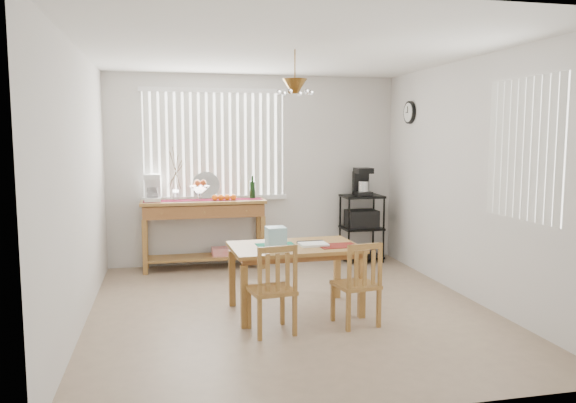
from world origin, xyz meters
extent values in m
cube|color=gray|center=(0.00, 0.00, -0.01)|extent=(4.00, 4.50, 0.01)
cube|color=silver|center=(0.00, 2.30, 1.30)|extent=(4.00, 0.10, 2.60)
cube|color=silver|center=(0.00, -2.30, 1.30)|extent=(4.00, 0.10, 2.60)
cube|color=silver|center=(-2.05, 0.00, 1.30)|extent=(0.10, 4.50, 2.60)
cube|color=silver|center=(2.05, 0.00, 1.30)|extent=(0.10, 4.50, 2.60)
cube|color=white|center=(0.00, 0.00, 2.65)|extent=(4.00, 4.50, 0.10)
cube|color=white|center=(-0.55, 2.25, 1.65)|extent=(1.90, 0.01, 1.40)
cube|color=white|center=(-1.45, 2.23, 1.65)|extent=(0.07, 0.03, 1.40)
cube|color=white|center=(-1.34, 2.23, 1.65)|extent=(0.07, 0.03, 1.40)
cube|color=white|center=(-1.24, 2.23, 1.65)|extent=(0.07, 0.03, 1.40)
cube|color=white|center=(-1.13, 2.23, 1.65)|extent=(0.07, 0.03, 1.40)
cube|color=white|center=(-1.03, 2.23, 1.65)|extent=(0.07, 0.03, 1.40)
cube|color=white|center=(-0.92, 2.23, 1.65)|extent=(0.07, 0.03, 1.40)
cube|color=white|center=(-0.81, 2.23, 1.65)|extent=(0.07, 0.03, 1.40)
cube|color=white|center=(-0.71, 2.23, 1.65)|extent=(0.07, 0.03, 1.40)
cube|color=white|center=(-0.60, 2.23, 1.65)|extent=(0.07, 0.03, 1.40)
cube|color=white|center=(-0.50, 2.23, 1.65)|extent=(0.07, 0.03, 1.40)
cube|color=white|center=(-0.39, 2.23, 1.65)|extent=(0.07, 0.03, 1.40)
cube|color=white|center=(-0.29, 2.23, 1.65)|extent=(0.07, 0.03, 1.40)
cube|color=white|center=(-0.18, 2.23, 1.65)|extent=(0.07, 0.03, 1.40)
cube|color=white|center=(-0.08, 2.23, 1.65)|extent=(0.07, 0.03, 1.40)
cube|color=white|center=(0.03, 2.23, 1.65)|extent=(0.07, 0.03, 1.40)
cube|color=white|center=(0.14, 2.23, 1.65)|extent=(0.07, 0.03, 1.40)
cube|color=white|center=(0.24, 2.23, 1.65)|extent=(0.07, 0.03, 1.40)
cube|color=white|center=(0.35, 2.23, 1.65)|extent=(0.07, 0.03, 1.40)
cube|color=white|center=(-0.55, 2.22, 0.92)|extent=(1.98, 0.06, 0.06)
cube|color=white|center=(-0.55, 2.22, 2.38)|extent=(1.98, 0.06, 0.06)
cube|color=white|center=(2.00, -0.90, 1.65)|extent=(0.01, 1.10, 1.30)
cube|color=white|center=(1.99, -1.40, 1.65)|extent=(0.03, 0.07, 1.30)
cube|color=white|center=(1.99, -1.29, 1.65)|extent=(0.03, 0.07, 1.30)
cube|color=white|center=(1.99, -1.18, 1.65)|extent=(0.03, 0.07, 1.30)
cube|color=white|center=(1.99, -1.07, 1.65)|extent=(0.03, 0.07, 1.30)
cube|color=white|center=(1.99, -0.96, 1.65)|extent=(0.03, 0.07, 1.30)
cube|color=white|center=(1.99, -0.85, 1.65)|extent=(0.03, 0.07, 1.30)
cube|color=white|center=(1.99, -0.74, 1.65)|extent=(0.03, 0.07, 1.30)
cube|color=white|center=(1.99, -0.63, 1.65)|extent=(0.03, 0.07, 1.30)
cube|color=white|center=(1.99, -0.52, 1.65)|extent=(0.03, 0.07, 1.30)
cube|color=white|center=(1.99, -0.41, 1.65)|extent=(0.03, 0.07, 1.30)
cylinder|color=black|center=(1.98, 1.55, 2.08)|extent=(0.04, 0.30, 0.30)
cylinder|color=white|center=(1.95, 1.55, 2.08)|extent=(0.01, 0.25, 0.25)
cylinder|color=brown|center=(0.03, -0.08, 2.43)|extent=(0.01, 0.01, 0.34)
cone|color=brown|center=(0.03, -0.08, 2.25)|extent=(0.24, 0.24, 0.14)
sphere|color=white|center=(0.19, -0.08, 2.19)|extent=(0.05, 0.05, 0.05)
sphere|color=white|center=(0.11, 0.06, 2.19)|extent=(0.05, 0.05, 0.05)
sphere|color=white|center=(-0.05, 0.06, 2.19)|extent=(0.05, 0.05, 0.05)
sphere|color=white|center=(-0.13, -0.08, 2.19)|extent=(0.05, 0.05, 0.05)
sphere|color=white|center=(-0.05, -0.21, 2.19)|extent=(0.05, 0.05, 0.05)
sphere|color=white|center=(0.11, -0.21, 2.19)|extent=(0.05, 0.05, 0.05)
cube|color=olive|center=(-0.73, 2.00, 0.90)|extent=(1.64, 0.46, 0.04)
cube|color=brown|center=(-0.73, 2.00, 0.79)|extent=(1.58, 0.42, 0.16)
cube|color=olive|center=(-1.50, 1.82, 0.35)|extent=(0.06, 0.06, 0.71)
cube|color=olive|center=(0.04, 1.82, 0.35)|extent=(0.06, 0.06, 0.71)
cube|color=olive|center=(-1.50, 2.18, 0.35)|extent=(0.06, 0.06, 0.71)
cube|color=olive|center=(0.04, 2.18, 0.35)|extent=(0.06, 0.06, 0.71)
cube|color=olive|center=(-0.73, 2.00, 0.15)|extent=(1.51, 0.40, 0.03)
cube|color=red|center=(-0.47, 2.00, 0.22)|extent=(0.31, 0.23, 0.10)
cube|color=maroon|center=(-0.73, 2.00, 0.92)|extent=(1.56, 0.25, 0.01)
cube|color=white|center=(-1.38, 2.00, 0.95)|extent=(0.20, 0.25, 0.05)
cube|color=white|center=(-1.38, 2.08, 1.07)|extent=(0.20, 0.08, 0.31)
cube|color=white|center=(-1.38, 1.98, 1.24)|extent=(0.20, 0.23, 0.07)
cylinder|color=white|center=(-1.38, 1.97, 1.04)|extent=(0.13, 0.13, 0.13)
cylinder|color=white|center=(-0.78, 1.98, 0.97)|extent=(0.05, 0.05, 0.10)
cone|color=white|center=(-0.78, 1.98, 1.07)|extent=(0.27, 0.27, 0.09)
sphere|color=red|center=(-0.73, 1.98, 1.16)|extent=(0.08, 0.08, 0.08)
sphere|color=red|center=(-0.81, 2.02, 1.16)|extent=(0.08, 0.08, 0.08)
sphere|color=red|center=(-0.81, 1.93, 1.16)|extent=(0.08, 0.08, 0.08)
sphere|color=#EF5D0C|center=(-0.59, 1.92, 0.96)|extent=(0.08, 0.08, 0.08)
sphere|color=#EF5D0C|center=(-0.50, 1.92, 0.96)|extent=(0.08, 0.08, 0.08)
sphere|color=#EF5D0C|center=(-0.42, 1.92, 0.96)|extent=(0.08, 0.08, 0.08)
sphere|color=#EF5D0C|center=(-0.34, 1.92, 0.96)|extent=(0.08, 0.08, 0.08)
cylinder|color=silver|center=(-0.68, 2.19, 1.11)|extent=(0.37, 0.09, 0.36)
cylinder|color=white|center=(-1.09, 2.05, 0.99)|extent=(0.08, 0.08, 0.14)
cylinder|color=#4C3823|center=(-1.09, 2.05, 1.29)|extent=(0.09, 0.04, 0.45)
cylinder|color=#4C3823|center=(-1.09, 2.05, 1.32)|extent=(0.14, 0.06, 0.49)
cylinder|color=#4C3823|center=(-1.09, 2.05, 1.27)|extent=(0.18, 0.08, 0.37)
cylinder|color=#4C3823|center=(-1.09, 2.05, 1.35)|extent=(0.06, 0.03, 0.56)
cylinder|color=#4C3823|center=(-1.09, 2.05, 1.26)|extent=(0.22, 0.10, 0.32)
cylinder|color=black|center=(-0.06, 2.05, 1.04)|extent=(0.08, 0.08, 0.24)
cylinder|color=black|center=(-0.06, 2.05, 1.20)|extent=(0.03, 0.03, 0.08)
cylinder|color=black|center=(1.23, 1.79, 0.47)|extent=(0.03, 0.03, 0.94)
cylinder|color=black|center=(1.74, 1.79, 0.47)|extent=(0.03, 0.03, 0.94)
cylinder|color=black|center=(1.23, 2.19, 0.47)|extent=(0.03, 0.03, 0.94)
cylinder|color=black|center=(1.74, 2.19, 0.47)|extent=(0.03, 0.03, 0.94)
cube|color=black|center=(1.49, 1.99, 0.92)|extent=(0.55, 0.44, 0.03)
cube|color=black|center=(1.49, 1.99, 0.47)|extent=(0.55, 0.44, 0.03)
cube|color=black|center=(1.49, 1.99, 0.07)|extent=(0.55, 0.44, 0.03)
cube|color=black|center=(1.49, 1.99, 0.61)|extent=(0.42, 0.33, 0.24)
cube|color=black|center=(1.49, 1.97, 0.97)|extent=(0.22, 0.27, 0.06)
cube|color=black|center=(1.49, 2.06, 1.11)|extent=(0.22, 0.09, 0.33)
cube|color=black|center=(1.49, 1.97, 1.29)|extent=(0.22, 0.24, 0.08)
cylinder|color=silver|center=(1.49, 1.96, 1.07)|extent=(0.14, 0.14, 0.14)
cube|color=olive|center=(0.03, -0.08, 0.66)|extent=(1.30, 0.87, 0.04)
cube|color=brown|center=(0.03, -0.08, 0.62)|extent=(1.21, 0.77, 0.05)
cube|color=olive|center=(-0.54, -0.45, 0.30)|extent=(0.07, 0.07, 0.59)
cube|color=olive|center=(0.62, -0.41, 0.30)|extent=(0.07, 0.07, 0.59)
cube|color=olive|center=(-0.56, 0.25, 0.30)|extent=(0.07, 0.07, 0.59)
cube|color=olive|center=(0.60, 0.30, 0.30)|extent=(0.07, 0.07, 0.59)
cube|color=#157856|center=(-0.15, -0.04, 0.68)|extent=(0.39, 0.29, 0.01)
cube|color=maroon|center=(0.44, -0.20, 0.68)|extent=(0.39, 0.29, 0.01)
cube|color=white|center=(0.21, -0.11, 0.69)|extent=(0.28, 0.23, 0.02)
cube|color=black|center=(0.21, 0.00, 0.69)|extent=(0.27, 0.04, 0.03)
cube|color=#96CDDA|center=(-0.19, -0.22, 0.79)|extent=(0.19, 0.19, 0.22)
cube|color=olive|center=(-0.31, -0.62, 0.39)|extent=(0.43, 0.43, 0.04)
cube|color=olive|center=(-0.17, -0.44, 0.19)|extent=(0.04, 0.04, 0.37)
cube|color=olive|center=(-0.50, -0.48, 0.19)|extent=(0.04, 0.04, 0.37)
cube|color=olive|center=(-0.13, -0.76, 0.19)|extent=(0.04, 0.04, 0.37)
cube|color=olive|center=(-0.45, -0.81, 0.19)|extent=(0.04, 0.04, 0.37)
cube|color=olive|center=(-0.13, -0.77, 0.62)|extent=(0.04, 0.04, 0.42)
cube|color=olive|center=(-0.45, -0.81, 0.62)|extent=(0.04, 0.04, 0.42)
cube|color=olive|center=(-0.29, -0.79, 0.80)|extent=(0.35, 0.07, 0.05)
cube|color=olive|center=(-0.20, -0.78, 0.60)|extent=(0.04, 0.02, 0.33)
cube|color=olive|center=(-0.29, -0.79, 0.60)|extent=(0.04, 0.02, 0.33)
cube|color=olive|center=(-0.38, -0.80, 0.60)|extent=(0.04, 0.02, 0.33)
cube|color=olive|center=(0.50, -0.58, 0.38)|extent=(0.42, 0.42, 0.04)
cube|color=olive|center=(0.64, -0.39, 0.18)|extent=(0.04, 0.04, 0.36)
cube|color=olive|center=(0.32, -0.44, 0.18)|extent=(0.04, 0.04, 0.36)
cube|color=olive|center=(0.69, -0.71, 0.18)|extent=(0.04, 0.04, 0.36)
cube|color=olive|center=(0.37, -0.76, 0.18)|extent=(0.04, 0.04, 0.36)
cube|color=olive|center=(0.69, -0.72, 0.60)|extent=(0.04, 0.04, 0.41)
cube|color=olive|center=(0.37, -0.77, 0.60)|extent=(0.04, 0.04, 0.41)
cube|color=olive|center=(0.53, -0.74, 0.78)|extent=(0.33, 0.08, 0.05)
cube|color=olive|center=(0.62, -0.73, 0.58)|extent=(0.04, 0.02, 0.32)
cube|color=olive|center=(0.53, -0.74, 0.58)|extent=(0.04, 0.02, 0.32)
cube|color=olive|center=(0.44, -0.76, 0.58)|extent=(0.04, 0.02, 0.32)
camera|label=1|loc=(-1.22, -5.46, 1.77)|focal=35.00mm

